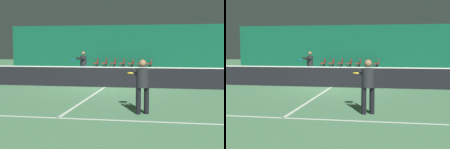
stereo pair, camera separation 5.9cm
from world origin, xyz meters
The scene contains 16 objects.
ground_plane centered at (0.00, 0.00, 0.00)m, with size 60.00×60.00×0.00m, color #4C7F56.
backdrop_curtain centered at (0.00, 13.64, 1.90)m, with size 23.00×0.12×3.80m.
court_line_baseline_far centered at (0.00, 11.90, 0.00)m, with size 11.00×0.10×0.00m.
court_line_service_far centered at (0.00, 6.40, 0.00)m, with size 8.25×0.10×0.00m.
court_line_service_near centered at (0.00, -6.40, 0.00)m, with size 8.25×0.10×0.00m.
court_line_centre centered at (0.00, 0.00, 0.00)m, with size 0.10×12.80×0.00m.
tennis_net centered at (0.00, 0.00, 0.51)m, with size 12.00×0.10×1.07m.
player_near centered at (2.11, -5.48, 0.88)m, with size 0.80×1.31×1.50m.
player_far centered at (-2.06, 3.78, 0.92)m, with size 0.80×1.35×1.58m.
courtside_chair_0 centered at (-3.31, 13.09, 0.49)m, with size 0.44×0.44×0.84m.
courtside_chair_1 centered at (-2.52, 13.09, 0.49)m, with size 0.44×0.44×0.84m.
courtside_chair_2 centered at (-1.72, 13.09, 0.49)m, with size 0.44×0.44×0.84m.
courtside_chair_3 centered at (-0.93, 13.09, 0.49)m, with size 0.44×0.44×0.84m.
courtside_chair_4 centered at (-0.14, 13.09, 0.49)m, with size 0.44×0.44×0.84m.
courtside_chair_5 centered at (0.66, 13.09, 0.49)m, with size 0.44×0.44×0.84m.
courtside_chair_6 centered at (1.45, 13.09, 0.49)m, with size 0.44×0.44×0.84m.
Camera 1 is at (2.73, -14.01, 1.83)m, focal length 50.00 mm.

